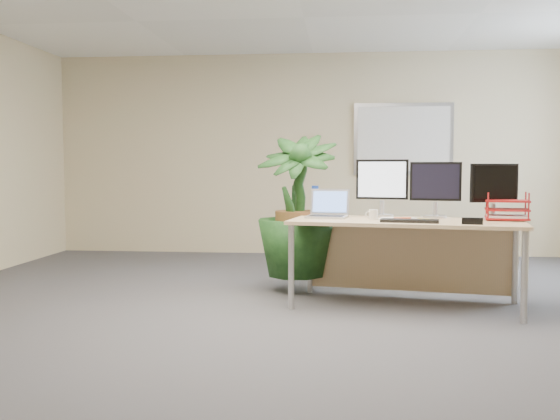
# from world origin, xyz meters

# --- Properties ---
(floor) EXTENTS (8.00, 8.00, 0.00)m
(floor) POSITION_xyz_m (0.00, 0.00, 0.00)
(floor) COLOR #434348
(floor) RESTS_ON ground
(back_wall) EXTENTS (7.00, 0.04, 2.70)m
(back_wall) POSITION_xyz_m (0.00, 4.00, 1.35)
(back_wall) COLOR beige
(back_wall) RESTS_ON floor
(whiteboard) EXTENTS (1.30, 0.04, 0.95)m
(whiteboard) POSITION_xyz_m (1.20, 3.97, 1.55)
(whiteboard) COLOR #A9A8AD
(whiteboard) RESTS_ON back_wall
(desk) EXTENTS (2.03, 1.12, 0.74)m
(desk) POSITION_xyz_m (0.96, 0.98, 0.58)
(desk) COLOR #D6B17E
(desk) RESTS_ON floor
(floor_plant) EXTENTS (1.01, 1.01, 1.50)m
(floor_plant) POSITION_xyz_m (-0.03, 1.43, 0.75)
(floor_plant) COLOR #133614
(floor_plant) RESTS_ON floor
(monitor_left) EXTENTS (0.46, 0.21, 0.51)m
(monitor_left) POSITION_xyz_m (0.75, 1.21, 1.03)
(monitor_left) COLOR #B8B8BD
(monitor_left) RESTS_ON desk
(monitor_right) EXTENTS (0.44, 0.20, 0.49)m
(monitor_right) POSITION_xyz_m (1.21, 1.14, 1.02)
(monitor_right) COLOR #B8B8BD
(monitor_right) RESTS_ON desk
(monitor_dark) EXTENTS (0.42, 0.19, 0.47)m
(monitor_dark) POSITION_xyz_m (1.69, 1.03, 1.01)
(monitor_dark) COLOR #B8B8BD
(monitor_dark) RESTS_ON desk
(laptop) EXTENTS (0.39, 0.36, 0.25)m
(laptop) POSITION_xyz_m (0.28, 1.08, 0.80)
(laptop) COLOR #BAB9BE
(laptop) RESTS_ON desk
(keyboard) EXTENTS (0.48, 0.23, 0.03)m
(keyboard) POSITION_xyz_m (0.94, 0.66, 0.75)
(keyboard) COLOR black
(keyboard) RESTS_ON desk
(coffee_mug) EXTENTS (0.11, 0.08, 0.09)m
(coffee_mug) POSITION_xyz_m (0.66, 0.89, 0.78)
(coffee_mug) COLOR silver
(coffee_mug) RESTS_ON desk
(spiral_notebook) EXTENTS (0.35, 0.29, 0.01)m
(spiral_notebook) POSITION_xyz_m (0.87, 0.88, 0.74)
(spiral_notebook) COLOR white
(spiral_notebook) RESTS_ON desk
(orange_pen) EXTENTS (0.15, 0.03, 0.01)m
(orange_pen) POSITION_xyz_m (0.91, 0.87, 0.75)
(orange_pen) COLOR #FA511B
(orange_pen) RESTS_ON spiral_notebook
(yellow_highlighter) EXTENTS (0.13, 0.06, 0.02)m
(yellow_highlighter) POSITION_xyz_m (1.09, 0.83, 0.75)
(yellow_highlighter) COLOR yellow
(yellow_highlighter) RESTS_ON desk
(water_bottle) EXTENTS (0.07, 0.07, 0.27)m
(water_bottle) POSITION_xyz_m (0.15, 1.34, 0.87)
(water_bottle) COLOR silver
(water_bottle) RESTS_ON desk
(letter_tray) EXTENTS (0.39, 0.32, 0.16)m
(letter_tray) POSITION_xyz_m (1.78, 0.94, 0.81)
(letter_tray) COLOR #A31414
(letter_tray) RESTS_ON desk
(stapler) EXTENTS (0.16, 0.07, 0.05)m
(stapler) POSITION_xyz_m (1.41, 0.52, 0.76)
(stapler) COLOR black
(stapler) RESTS_ON desk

